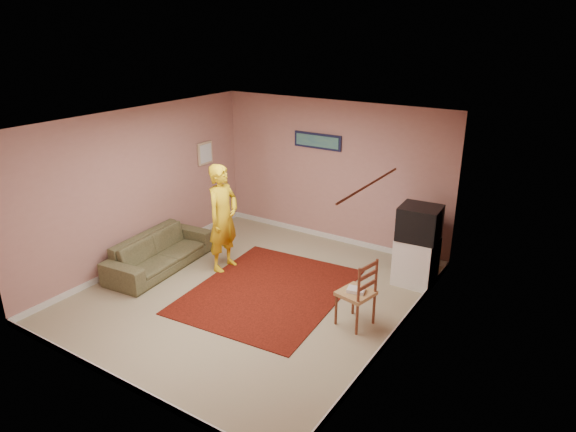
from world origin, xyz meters
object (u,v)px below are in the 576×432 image
Objects in this scene: tv_cabinet at (416,261)px; chair_a at (415,233)px; crt_tv at (419,223)px; chair_b at (356,285)px; person at (223,218)px; sofa at (160,252)px.

chair_a is (-0.21, 0.48, 0.25)m from tv_cabinet.
chair_b is at bearing -103.30° from crt_tv.
person is (-2.57, 0.39, 0.30)m from chair_b.
sofa is (-3.47, -0.20, -0.30)m from chair_b.
chair_a reaches higher than sofa.
chair_a is at bearing 109.20° from crt_tv.
crt_tv is 1.65m from chair_b.
crt_tv reaches higher than chair_b.
chair_a is (-0.20, 0.48, -0.39)m from crt_tv.
crt_tv is at bearing -74.96° from chair_a.
crt_tv is 1.15× the size of chair_a.
chair_a is 0.28× the size of sofa.
tv_cabinet is 0.58m from chair_a.
sofa is (-3.54, -2.26, -0.34)m from chair_a.
chair_b is at bearing -99.91° from tv_cabinet.
person reaches higher than chair_a.
tv_cabinet is 1.36× the size of chair_a.
person is at bearing -160.88° from crt_tv.
tv_cabinet reaches higher than sofa.
crt_tv is 0.33× the size of sofa.
chair_a is at bearing 113.44° from tv_cabinet.
chair_b is 0.29× the size of person.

